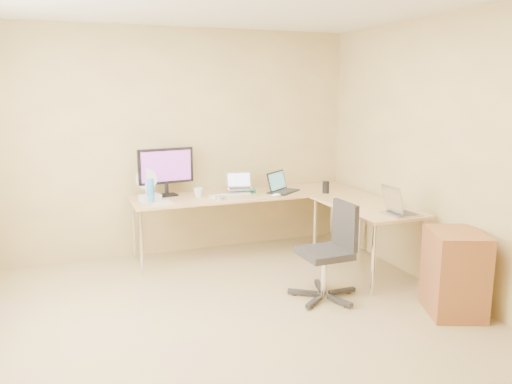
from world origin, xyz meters
name	(u,v)px	position (x,y,z in m)	size (l,w,h in m)	color
floor	(240,331)	(0.00, 0.00, 0.00)	(4.50, 4.50, 0.00)	tan
wall_back	(177,143)	(0.00, 2.25, 1.30)	(4.50, 4.50, 0.00)	#CEB972
wall_front	(442,268)	(0.00, -2.25, 1.30)	(4.50, 4.50, 0.00)	#CEB972
wall_right	(461,159)	(2.10, 0.00, 1.30)	(4.50, 4.50, 0.00)	#CEB972
desk_main	(248,224)	(0.72, 1.85, 0.36)	(2.65, 0.70, 0.73)	tan
desk_return	(366,238)	(1.70, 0.85, 0.36)	(0.70, 1.30, 0.73)	tan
monitor	(166,172)	(-0.18, 2.04, 1.00)	(0.64, 0.20, 0.54)	black
book_stack	(245,190)	(0.73, 1.97, 0.75)	(0.20, 0.27, 0.04)	#197059
laptop_center	(240,181)	(0.65, 1.90, 0.87)	(0.29, 0.22, 0.19)	#A7A6BD
laptop_black	(284,182)	(1.14, 1.77, 0.85)	(0.38, 0.28, 0.24)	black
keyboard	(230,195)	(0.49, 1.79, 0.74)	(0.48, 0.13, 0.02)	silver
mouse	(276,195)	(0.96, 1.55, 0.75)	(0.11, 0.07, 0.04)	white
mug	(198,192)	(0.14, 1.86, 0.78)	(0.11, 0.11, 0.10)	white
cd_stack	(221,198)	(0.34, 1.63, 0.75)	(0.13, 0.13, 0.03)	silver
water_bottle	(151,191)	(-0.40, 1.75, 0.86)	(0.07, 0.07, 0.26)	#3083C8
papers	(160,202)	(-0.31, 1.72, 0.73)	(0.23, 0.33, 0.01)	beige
white_box	(150,198)	(-0.40, 1.81, 0.77)	(0.20, 0.15, 0.07)	silver
desk_fan	(146,184)	(-0.40, 2.05, 0.88)	(0.24, 0.24, 0.30)	silver
black_cup	(326,187)	(1.58, 1.55, 0.80)	(0.08, 0.08, 0.13)	black
laptop_return	(402,203)	(1.77, 0.36, 0.85)	(0.28, 0.35, 0.24)	silver
office_chair	(325,247)	(0.95, 0.37, 0.50)	(0.55, 0.55, 0.91)	#2A2727
cabinet	(455,273)	(1.85, -0.31, 0.36)	(0.43, 0.54, 0.74)	brown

